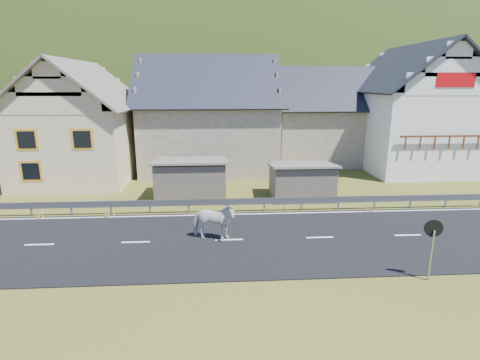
{
  "coord_description": "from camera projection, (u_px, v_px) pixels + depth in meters",
  "views": [
    {
      "loc": [
        -0.47,
        -15.04,
        6.67
      ],
      "look_at": [
        0.63,
        2.42,
        2.08
      ],
      "focal_mm": 28.0,
      "sensor_mm": 36.0,
      "label": 1
    }
  ],
  "objects": [
    {
      "name": "ground",
      "position": [
        229.0,
        241.0,
        16.24
      ],
      "size": [
        160.0,
        160.0,
        0.0
      ],
      "primitive_type": "plane",
      "color": "#3F4814",
      "rests_on": "ground"
    },
    {
      "name": "road",
      "position": [
        229.0,
        240.0,
        16.23
      ],
      "size": [
        60.0,
        7.0,
        0.04
      ],
      "primitive_type": "cube",
      "color": "black",
      "rests_on": "ground"
    },
    {
      "name": "lane_markings",
      "position": [
        229.0,
        240.0,
        16.22
      ],
      "size": [
        60.0,
        6.6,
        0.01
      ],
      "primitive_type": "cube",
      "color": "silver",
      "rests_on": "road"
    },
    {
      "name": "guardrail",
      "position": [
        227.0,
        202.0,
        19.65
      ],
      "size": [
        28.1,
        0.09,
        0.75
      ],
      "color": "#93969B",
      "rests_on": "ground"
    },
    {
      "name": "shed_left",
      "position": [
        191.0,
        179.0,
        22.11
      ],
      "size": [
        4.3,
        3.3,
        2.4
      ],
      "primitive_type": "cube",
      "color": "#716656",
      "rests_on": "ground"
    },
    {
      "name": "shed_right",
      "position": [
        302.0,
        181.0,
        22.05
      ],
      "size": [
        3.8,
        2.9,
        2.2
      ],
      "primitive_type": "cube",
      "color": "#716656",
      "rests_on": "ground"
    },
    {
      "name": "house_cream",
      "position": [
        80.0,
        116.0,
        26.11
      ],
      "size": [
        7.8,
        9.8,
        8.3
      ],
      "color": "beige",
      "rests_on": "ground"
    },
    {
      "name": "house_stone_a",
      "position": [
        209.0,
        109.0,
        29.48
      ],
      "size": [
        10.8,
        9.8,
        8.9
      ],
      "color": "tan",
      "rests_on": "ground"
    },
    {
      "name": "house_stone_b",
      "position": [
        326.0,
        111.0,
        32.12
      ],
      "size": [
        9.8,
        8.8,
        8.1
      ],
      "color": "tan",
      "rests_on": "ground"
    },
    {
      "name": "house_white",
      "position": [
        413.0,
        103.0,
        29.38
      ],
      "size": [
        8.8,
        10.8,
        9.7
      ],
      "color": "white",
      "rests_on": "ground"
    },
    {
      "name": "mountain",
      "position": [
        227.0,
        135.0,
        195.38
      ],
      "size": [
        440.0,
        280.0,
        260.0
      ],
      "primitive_type": "ellipsoid",
      "color": "#1E3010",
      "rests_on": "ground"
    },
    {
      "name": "conifer_patch",
      "position": [
        42.0,
        84.0,
        117.56
      ],
      "size": [
        76.0,
        50.0,
        28.0
      ],
      "primitive_type": "ellipsoid",
      "color": "black",
      "rests_on": "ground"
    },
    {
      "name": "horse",
      "position": [
        213.0,
        221.0,
        16.05
      ],
      "size": [
        1.31,
        2.12,
        1.67
      ],
      "primitive_type": "imported",
      "rotation": [
        0.0,
        0.0,
        1.35
      ],
      "color": "silver",
      "rests_on": "road"
    },
    {
      "name": "traffic_mirror",
      "position": [
        433.0,
        236.0,
        12.65
      ],
      "size": [
        0.61,
        0.22,
        2.21
      ],
      "rotation": [
        0.0,
        0.0,
        -0.22
      ],
      "color": "#93969B",
      "rests_on": "ground"
    }
  ]
}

